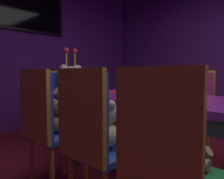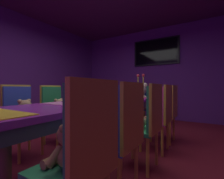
{
  "view_description": "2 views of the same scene",
  "coord_description": "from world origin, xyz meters",
  "px_view_note": "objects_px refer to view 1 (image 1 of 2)",
  "views": [
    {
      "loc": [
        -1.71,
        -0.45,
        0.96
      ],
      "look_at": [
        -0.11,
        1.03,
        0.79
      ],
      "focal_mm": 34.62,
      "sensor_mm": 36.0,
      "label": 1
    },
    {
      "loc": [
        1.46,
        -1.8,
        0.94
      ],
      "look_at": [
        0.06,
        0.46,
        0.91
      ],
      "focal_mm": 25.72,
      "sensor_mm": 36.0,
      "label": 2
    }
  ],
  "objects_px": {
    "teddy_left_2": "(178,147)",
    "chair_left_4": "(44,119)",
    "chair_left_3": "(90,131)",
    "teddy_left_3": "(107,127)",
    "chair_left_2": "(164,153)",
    "teddy_right_3": "(189,106)",
    "chair_right_3": "(194,103)",
    "wall_tv": "(25,7)",
    "chair_right_4": "(158,99)",
    "teddy_left_4": "(60,118)",
    "king_teddy_bear": "(73,91)",
    "teddy_right_4": "(152,102)",
    "throne_chair": "(66,99)"
  },
  "relations": [
    {
      "from": "chair_left_2",
      "to": "wall_tv",
      "type": "height_order",
      "value": "wall_tv"
    },
    {
      "from": "king_teddy_bear",
      "to": "wall_tv",
      "type": "relative_size",
      "value": 0.59
    },
    {
      "from": "teddy_left_2",
      "to": "chair_right_4",
      "type": "relative_size",
      "value": 0.32
    },
    {
      "from": "teddy_left_4",
      "to": "wall_tv",
      "type": "distance_m",
      "value": 2.6
    },
    {
      "from": "wall_tv",
      "to": "teddy_right_3",
      "type": "bearing_deg",
      "value": -74.18
    },
    {
      "from": "chair_right_3",
      "to": "king_teddy_bear",
      "type": "bearing_deg",
      "value": -55.66
    },
    {
      "from": "chair_right_3",
      "to": "wall_tv",
      "type": "bearing_deg",
      "value": -71.25
    },
    {
      "from": "chair_right_3",
      "to": "king_teddy_bear",
      "type": "height_order",
      "value": "king_teddy_bear"
    },
    {
      "from": "chair_left_2",
      "to": "wall_tv",
      "type": "relative_size",
      "value": 0.71
    },
    {
      "from": "teddy_left_2",
      "to": "teddy_left_3",
      "type": "distance_m",
      "value": 0.51
    },
    {
      "from": "chair_right_4",
      "to": "teddy_right_4",
      "type": "xyz_separation_m",
      "value": [
        -0.14,
        0.0,
        -0.02
      ]
    },
    {
      "from": "chair_right_3",
      "to": "teddy_right_3",
      "type": "height_order",
      "value": "chair_right_3"
    },
    {
      "from": "chair_left_4",
      "to": "wall_tv",
      "type": "xyz_separation_m",
      "value": [
        0.85,
        2.03,
        1.45
      ]
    },
    {
      "from": "chair_left_3",
      "to": "chair_right_4",
      "type": "xyz_separation_m",
      "value": [
        1.7,
        0.55,
        0.0
      ]
    },
    {
      "from": "chair_right_4",
      "to": "wall_tv",
      "type": "distance_m",
      "value": 2.63
    },
    {
      "from": "chair_left_4",
      "to": "teddy_right_4",
      "type": "bearing_deg",
      "value": 0.09
    },
    {
      "from": "chair_right_3",
      "to": "throne_chair",
      "type": "distance_m",
      "value": 1.66
    },
    {
      "from": "chair_left_4",
      "to": "chair_right_3",
      "type": "distance_m",
      "value": 1.78
    },
    {
      "from": "chair_left_2",
      "to": "wall_tv",
      "type": "distance_m",
      "value": 3.52
    },
    {
      "from": "chair_left_2",
      "to": "teddy_right_3",
      "type": "distance_m",
      "value": 1.67
    },
    {
      "from": "teddy_left_3",
      "to": "king_teddy_bear",
      "type": "height_order",
      "value": "king_teddy_bear"
    },
    {
      "from": "chair_left_2",
      "to": "chair_right_4",
      "type": "xyz_separation_m",
      "value": [
        1.71,
        1.06,
        0.0
      ]
    },
    {
      "from": "chair_left_4",
      "to": "chair_right_4",
      "type": "xyz_separation_m",
      "value": [
        1.7,
        0.0,
        0.0
      ]
    },
    {
      "from": "chair_left_4",
      "to": "throne_chair",
      "type": "relative_size",
      "value": 1.0
    },
    {
      "from": "teddy_left_3",
      "to": "chair_right_3",
      "type": "bearing_deg",
      "value": 1.67
    },
    {
      "from": "chair_left_2",
      "to": "teddy_left_3",
      "type": "relative_size",
      "value": 2.87
    },
    {
      "from": "chair_left_4",
      "to": "chair_right_4",
      "type": "relative_size",
      "value": 1.0
    },
    {
      "from": "teddy_left_2",
      "to": "teddy_right_4",
      "type": "relative_size",
      "value": 1.11
    },
    {
      "from": "teddy_left_4",
      "to": "teddy_left_3",
      "type": "bearing_deg",
      "value": -89.39
    },
    {
      "from": "chair_right_3",
      "to": "chair_right_4",
      "type": "distance_m",
      "value": 0.5
    },
    {
      "from": "chair_right_4",
      "to": "chair_left_3",
      "type": "bearing_deg",
      "value": 17.91
    },
    {
      "from": "chair_right_3",
      "to": "teddy_right_4",
      "type": "bearing_deg",
      "value": -73.46
    },
    {
      "from": "teddy_left_2",
      "to": "chair_left_4",
      "type": "distance_m",
      "value": 1.07
    },
    {
      "from": "teddy_left_4",
      "to": "chair_right_4",
      "type": "height_order",
      "value": "chair_right_4"
    },
    {
      "from": "teddy_left_3",
      "to": "teddy_right_3",
      "type": "bearing_deg",
      "value": 1.84
    },
    {
      "from": "teddy_left_4",
      "to": "teddy_right_4",
      "type": "xyz_separation_m",
      "value": [
        1.41,
        0.0,
        -0.0
      ]
    },
    {
      "from": "teddy_left_3",
      "to": "teddy_left_4",
      "type": "distance_m",
      "value": 0.55
    },
    {
      "from": "teddy_left_2",
      "to": "chair_right_3",
      "type": "relative_size",
      "value": 0.32
    },
    {
      "from": "chair_right_4",
      "to": "wall_tv",
      "type": "bearing_deg",
      "value": -67.19
    },
    {
      "from": "teddy_left_3",
      "to": "chair_left_4",
      "type": "xyz_separation_m",
      "value": [
        -0.15,
        0.55,
        -0.0
      ]
    },
    {
      "from": "chair_left_4",
      "to": "teddy_left_4",
      "type": "relative_size",
      "value": 3.34
    },
    {
      "from": "chair_left_3",
      "to": "teddy_left_3",
      "type": "relative_size",
      "value": 2.87
    },
    {
      "from": "chair_left_4",
      "to": "wall_tv",
      "type": "relative_size",
      "value": 0.71
    },
    {
      "from": "chair_right_3",
      "to": "teddy_right_3",
      "type": "distance_m",
      "value": 0.14
    },
    {
      "from": "chair_right_3",
      "to": "chair_right_4",
      "type": "xyz_separation_m",
      "value": [
        -0.01,
        0.5,
        0.0
      ]
    },
    {
      "from": "chair_left_4",
      "to": "throne_chair",
      "type": "distance_m",
      "value": 1.25
    },
    {
      "from": "chair_right_4",
      "to": "throne_chair",
      "type": "xyz_separation_m",
      "value": [
        -0.85,
        0.92,
        0.0
      ]
    },
    {
      "from": "king_teddy_bear",
      "to": "wall_tv",
      "type": "distance_m",
      "value": 1.84
    },
    {
      "from": "chair_left_3",
      "to": "teddy_left_4",
      "type": "xyz_separation_m",
      "value": [
        0.14,
        0.55,
        -0.02
      ]
    },
    {
      "from": "teddy_left_3",
      "to": "wall_tv",
      "type": "bearing_deg",
      "value": 74.82
    }
  ]
}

